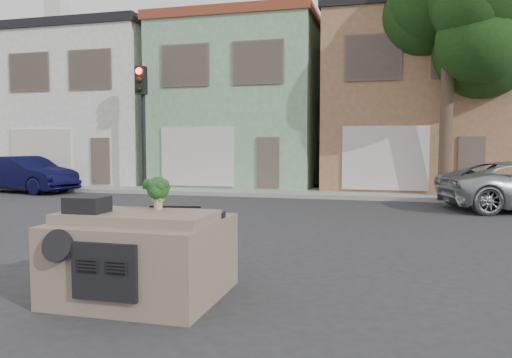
% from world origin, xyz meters
% --- Properties ---
extents(ground_plane, '(120.00, 120.00, 0.00)m').
position_xyz_m(ground_plane, '(0.00, 0.00, 0.00)').
color(ground_plane, '#303033').
rests_on(ground_plane, ground).
extents(sidewalk, '(40.00, 3.00, 0.15)m').
position_xyz_m(sidewalk, '(0.00, 10.50, 0.07)').
color(sidewalk, gray).
rests_on(sidewalk, ground).
extents(townhouse_white, '(7.20, 8.20, 7.55)m').
position_xyz_m(townhouse_white, '(-11.00, 14.50, 3.77)').
color(townhouse_white, silver).
rests_on(townhouse_white, ground).
extents(townhouse_mint, '(7.20, 8.20, 7.55)m').
position_xyz_m(townhouse_mint, '(-3.50, 14.50, 3.77)').
color(townhouse_mint, '#84AE84').
rests_on(townhouse_mint, ground).
extents(townhouse_tan, '(7.20, 8.20, 7.55)m').
position_xyz_m(townhouse_tan, '(4.00, 14.50, 3.77)').
color(townhouse_tan, '#976C4A').
rests_on(townhouse_tan, ground).
extents(navy_sedan, '(4.71, 2.42, 1.48)m').
position_xyz_m(navy_sedan, '(-11.19, 8.45, 0.00)').
color(navy_sedan, black).
rests_on(navy_sedan, ground).
extents(traffic_signal, '(0.40, 0.40, 5.10)m').
position_xyz_m(traffic_signal, '(-6.50, 9.50, 2.55)').
color(traffic_signal, black).
rests_on(traffic_signal, ground).
extents(tree_near, '(4.40, 4.00, 8.50)m').
position_xyz_m(tree_near, '(5.00, 9.80, 4.25)').
color(tree_near, '#183811').
rests_on(tree_near, ground).
extents(car_dashboard, '(2.00, 1.80, 1.12)m').
position_xyz_m(car_dashboard, '(0.00, -3.00, 0.56)').
color(car_dashboard, '#7B6857').
rests_on(car_dashboard, ground).
extents(instrument_hump, '(0.48, 0.38, 0.20)m').
position_xyz_m(instrument_hump, '(-0.58, -3.35, 1.22)').
color(instrument_hump, black).
rests_on(instrument_hump, car_dashboard).
extents(wiper_arm, '(0.69, 0.15, 0.02)m').
position_xyz_m(wiper_arm, '(0.28, -2.62, 1.13)').
color(wiper_arm, black).
rests_on(wiper_arm, car_dashboard).
extents(broccoli, '(0.40, 0.40, 0.44)m').
position_xyz_m(broccoli, '(0.15, -2.86, 1.34)').
color(broccoli, '#193B16').
rests_on(broccoli, car_dashboard).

